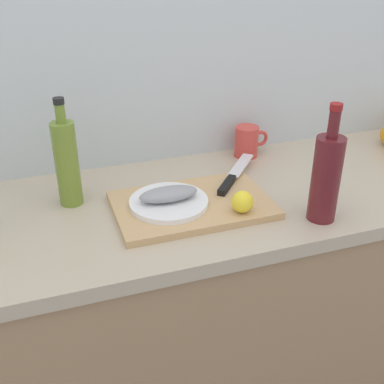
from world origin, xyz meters
name	(u,v)px	position (x,y,z in m)	size (l,w,h in m)	color
back_wall	(153,52)	(0.00, 0.33, 1.25)	(3.20, 0.05, 2.50)	silver
kitchen_counter	(188,320)	(0.00, 0.00, 0.45)	(2.00, 0.60, 0.90)	#9E7A56
cutting_board	(192,205)	(0.00, -0.04, 0.91)	(0.42, 0.27, 0.02)	tan
white_plate	(169,202)	(-0.07, -0.04, 0.93)	(0.21, 0.21, 0.01)	white
fish_fillet	(169,194)	(-0.07, -0.04, 0.95)	(0.16, 0.07, 0.04)	gray
chef_knife	(232,177)	(0.16, 0.04, 0.93)	(0.21, 0.24, 0.02)	silver
lemon_0	(242,202)	(0.11, -0.14, 0.95)	(0.06, 0.06, 0.06)	yellow
olive_oil_bottle	(67,162)	(-0.31, 0.09, 1.03)	(0.06, 0.06, 0.30)	olive
wine_bottle	(326,177)	(0.31, -0.20, 1.02)	(0.07, 0.07, 0.31)	#59191E
coffee_mug_2	(247,141)	(0.29, 0.23, 0.95)	(0.12, 0.08, 0.10)	#CC3F38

